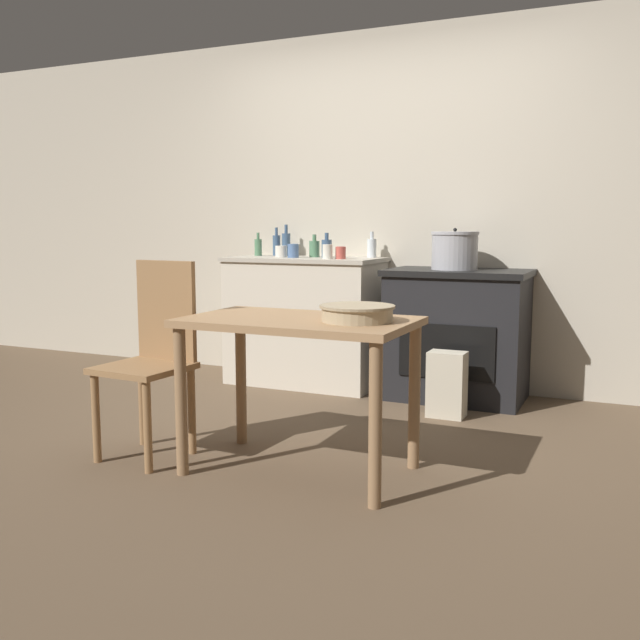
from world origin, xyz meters
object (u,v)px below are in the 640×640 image
Objects in this scene: stove at (457,334)px; mixing_bowl_large at (357,312)px; bottle_mid_left at (314,248)px; cup_end_right at (341,253)px; chair at (153,353)px; bottle_center_left at (372,248)px; bottle_left at (258,247)px; flour_sack at (447,384)px; cup_far_right at (281,252)px; cup_right at (293,251)px; bottle_far_left at (277,245)px; stock_pot at (455,250)px; cup_mid_right at (327,252)px; bottle_center at (286,244)px; work_table at (299,343)px; bottle_center_right at (327,248)px.

mixing_bowl_large is at bearing -91.41° from stove.
bottle_mid_left reaches higher than cup_end_right.
bottle_center_left is at bearing 81.26° from chair.
chair is 5.62× the size of bottle_left.
bottle_left reaches higher than flour_sack.
chair is at bearing -84.16° from cup_far_right.
mixing_bowl_large is 3.43× the size of cup_right.
stock_pot is at bearing -8.06° from bottle_far_left.
bottle_far_left reaches higher than bottle_mid_left.
bottle_center_left reaches higher than cup_mid_right.
stove is 9.35× the size of cup_right.
cup_mid_right reaches higher than stove.
bottle_left is at bearing 107.34° from chair.
bottle_center is at bearing -15.24° from bottle_far_left.
bottle_center reaches higher than flour_sack.
cup_far_right is at bearing 120.06° from work_table.
bottle_center_left is (-0.74, 0.66, 0.80)m from flour_sack.
work_table is 1.96m from cup_far_right.
work_table is at bearing -107.38° from flour_sack.
bottle_far_left is at bearing 172.46° from stove.
work_table is 1.97m from bottle_center_left.
stock_pot is 1.69× the size of bottle_center_left.
bottle_center_left reaches higher than cup_far_right.
cup_mid_right is at bearing -119.00° from bottle_center_left.
bottle_center_left reaches higher than work_table.
bottle_center_right is (0.40, -0.13, -0.02)m from bottle_center.
bottle_left reaches higher than mixing_bowl_large.
stove is at bearing 97.06° from flour_sack.
bottle_far_left is 2.12× the size of cup_mid_right.
work_table is 1.90m from cup_right.
bottle_center_right is 2.09× the size of cup_end_right.
bottle_center reaches higher than bottle_left.
bottle_mid_left is 0.70× the size of bottle_center.
flour_sack is 1.28m from bottle_center_left.
work_table is 1.79m from stock_pot.
cup_right is (-0.86, 1.65, 0.36)m from work_table.
cup_mid_right is 0.33m from cup_right.
flour_sack is 1.41m from bottle_center_right.
stove is 9.15× the size of cup_mid_right.
bottle_left reaches higher than cup_end_right.
cup_end_right reaches higher than stove.
bottle_far_left is 1.30× the size of bottle_mid_left.
bottle_mid_left is at bearing -4.81° from bottle_left.
bottle_mid_left is at bearing 53.66° from cup_right.
bottle_far_left reaches higher than cup_right.
chair is 11.51× the size of cup_far_right.
cup_end_right is (0.32, 1.67, 0.45)m from chair.
cup_right is 0.11m from cup_far_right.
bottle_left is at bearing 160.24° from flour_sack.
cup_far_right is at bearing -148.83° from bottle_mid_left.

